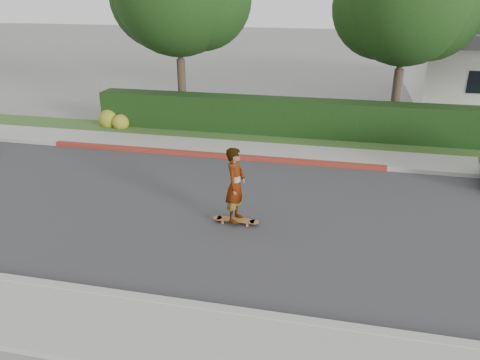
% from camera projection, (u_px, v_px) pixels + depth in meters
% --- Properties ---
extents(ground, '(120.00, 120.00, 0.00)m').
position_uv_depth(ground, '(356.00, 225.00, 11.78)').
color(ground, slate).
rests_on(ground, ground).
extents(road, '(60.00, 8.00, 0.01)m').
position_uv_depth(road, '(356.00, 225.00, 11.78)').
color(road, '#2D2D30').
rests_on(road, ground).
extents(curb_near, '(60.00, 0.20, 0.15)m').
position_uv_depth(curb_near, '(358.00, 331.00, 8.06)').
color(curb_near, '#9E9E99').
rests_on(curb_near, ground).
extents(curb_far, '(60.00, 0.20, 0.15)m').
position_uv_depth(curb_far, '(355.00, 166.00, 15.45)').
color(curb_far, '#9E9E99').
rests_on(curb_far, ground).
extents(curb_red_section, '(12.00, 0.21, 0.15)m').
position_uv_depth(curb_red_section, '(210.00, 155.00, 16.45)').
color(curb_red_section, maroon).
rests_on(curb_red_section, ground).
extents(sidewalk_far, '(60.00, 1.60, 0.12)m').
position_uv_depth(sidewalk_far, '(355.00, 157.00, 16.26)').
color(sidewalk_far, gray).
rests_on(sidewalk_far, ground).
extents(planting_strip, '(60.00, 1.60, 0.10)m').
position_uv_depth(planting_strip, '(355.00, 144.00, 17.71)').
color(planting_strip, '#2D4C1E').
rests_on(planting_strip, ground).
extents(hedge, '(15.00, 1.00, 1.50)m').
position_uv_depth(hedge, '(279.00, 117.00, 18.59)').
color(hedge, black).
rests_on(hedge, ground).
extents(flowering_shrub, '(1.40, 1.00, 0.90)m').
position_uv_depth(flowering_shrub, '(113.00, 120.00, 19.74)').
color(flowering_shrub, '#2D4C19').
rests_on(flowering_shrub, ground).
extents(tree_center, '(5.66, 4.84, 7.44)m').
position_uv_depth(tree_center, '(407.00, 5.00, 17.88)').
color(tree_center, '#33261C').
rests_on(tree_center, ground).
extents(skateboard, '(1.20, 0.25, 0.11)m').
position_uv_depth(skateboard, '(236.00, 220.00, 11.81)').
color(skateboard, '#C26C35').
rests_on(skateboard, ground).
extents(skateboarder, '(0.53, 0.74, 1.91)m').
position_uv_depth(skateboarder, '(236.00, 185.00, 11.44)').
color(skateboarder, white).
rests_on(skateboarder, skateboard).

